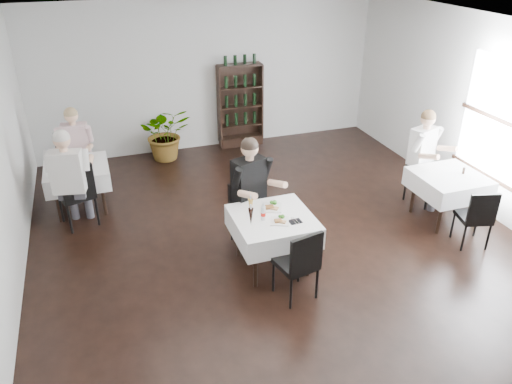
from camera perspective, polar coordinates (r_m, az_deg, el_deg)
The scene contains 23 objects.
room_shell at distance 6.27m, azimuth 4.63°, elevation 3.41°, with size 9.00×9.00×9.00m.
wine_shelf at distance 10.49m, azimuth -1.80°, elevation 9.75°, with size 0.90×0.28×1.75m.
main_table at distance 6.58m, azimuth 1.93°, elevation -3.93°, with size 1.03×1.03×0.77m.
left_table at distance 8.47m, azimuth -19.75°, elevation 1.92°, with size 0.98×0.98×0.77m.
right_table at distance 8.23m, azimuth 21.11°, elevation 0.91°, with size 0.98×0.98×0.77m.
potted_tree at distance 10.05m, azimuth -10.27°, elevation 6.64°, with size 0.97×0.84×1.08m, color #23521C.
main_chair_far at distance 7.20m, azimuth -1.20°, elevation -1.81°, with size 0.54×0.54×0.92m.
main_chair_near at distance 6.05m, azimuth 5.03°, elevation -7.87°, with size 0.53×0.53×0.98m.
left_chair_far at distance 9.13m, azimuth -20.53°, elevation 3.47°, with size 0.59×0.59×1.04m.
left_chair_near at distance 7.95m, azimuth -19.78°, elevation 0.09°, with size 0.61×0.61×1.06m.
right_chair_far at distance 8.72m, azimuth 18.48°, elevation 2.82°, with size 0.62×0.63×1.07m.
right_chair_near at distance 7.68m, azimuth 23.93°, elevation -2.42°, with size 0.51×0.51×0.91m.
diner_main at distance 6.86m, azimuth -0.30°, elevation 0.69°, with size 0.71×0.75×1.64m.
diner_left_far at distance 8.89m, azimuth -19.92°, elevation 5.00°, with size 0.61×0.62×1.53m.
diner_left_near at distance 7.76m, azimuth -20.56°, elevation 2.12°, with size 0.67×0.70×1.64m.
diner_right_far at distance 8.53m, azimuth 18.97°, elevation 4.49°, with size 0.69×0.73×1.59m.
plate_far at distance 6.69m, azimuth 1.80°, elevation -1.70°, with size 0.36×0.36×0.09m.
plate_near at distance 6.39m, azimuth 2.76°, elevation -3.27°, with size 0.30×0.30×0.07m.
pilsner_dark at distance 6.26m, azimuth -0.59°, elevation -2.83°, with size 0.07×0.07×0.30m.
pilsner_lager at distance 6.48m, azimuth -0.61°, elevation -1.71°, with size 0.07×0.07×0.29m.
coke_bottle at distance 6.38m, azimuth 0.83°, elevation -2.43°, with size 0.06×0.06×0.24m.
napkin_cutlery at distance 6.40m, azimuth 4.50°, elevation -3.36°, with size 0.16×0.18×0.02m.
pepper_mill at distance 8.26m, azimuth 22.65°, elevation 2.26°, with size 0.04×0.04×0.10m, color black.
Camera 1 is at (-2.32, -5.23, 4.06)m, focal length 35.00 mm.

